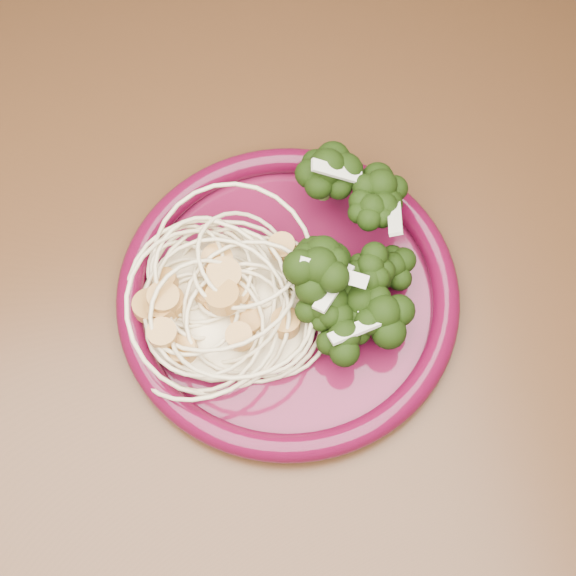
# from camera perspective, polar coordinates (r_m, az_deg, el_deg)

# --- Properties ---
(dining_table) EXTENTS (1.20, 0.80, 0.75)m
(dining_table) POSITION_cam_1_polar(r_m,az_deg,el_deg) (0.75, 7.27, -2.74)
(dining_table) COLOR #472814
(dining_table) RESTS_ON ground
(dinner_plate) EXTENTS (0.28, 0.28, 0.02)m
(dinner_plate) POSITION_cam_1_polar(r_m,az_deg,el_deg) (0.63, -0.00, -0.39)
(dinner_plate) COLOR #4F0C23
(dinner_plate) RESTS_ON dining_table
(spaghetti_pile) EXTENTS (0.15, 0.14, 0.03)m
(spaghetti_pile) POSITION_cam_1_polar(r_m,az_deg,el_deg) (0.62, -4.26, -0.75)
(spaghetti_pile) COLOR beige
(spaghetti_pile) RESTS_ON dinner_plate
(scallop_cluster) EXTENTS (0.13, 0.13, 0.04)m
(scallop_cluster) POSITION_cam_1_polar(r_m,az_deg,el_deg) (0.59, -4.51, 0.79)
(scallop_cluster) COLOR #CA9145
(scallop_cluster) RESTS_ON spaghetti_pile
(broccoli_pile) EXTENTS (0.10, 0.16, 0.05)m
(broccoli_pile) POSITION_cam_1_polar(r_m,az_deg,el_deg) (0.62, 5.21, 1.56)
(broccoli_pile) COLOR black
(broccoli_pile) RESTS_ON dinner_plate
(onion_garnish) EXTENTS (0.07, 0.10, 0.05)m
(onion_garnish) POSITION_cam_1_polar(r_m,az_deg,el_deg) (0.59, 5.47, 3.03)
(onion_garnish) COLOR beige
(onion_garnish) RESTS_ON broccoli_pile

